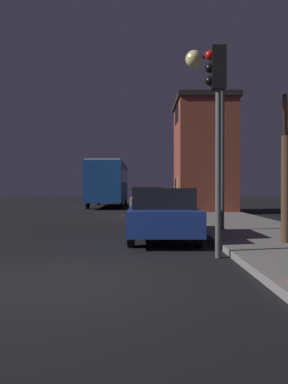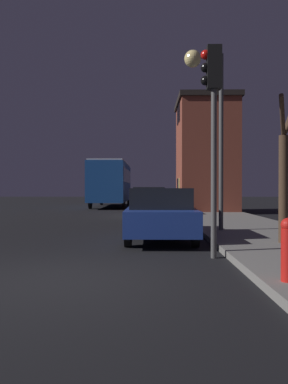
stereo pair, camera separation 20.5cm
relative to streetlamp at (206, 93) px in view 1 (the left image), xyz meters
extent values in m
plane|color=black|center=(-3.16, -5.88, -4.51)|extent=(120.00, 120.00, 0.00)
cube|color=brown|center=(1.74, 11.22, -1.12)|extent=(3.33, 4.53, 6.48)
cube|color=black|center=(1.74, 11.22, 2.27)|extent=(3.57, 4.77, 0.30)
cube|color=#F2D172|center=(0.05, 10.64, -2.96)|extent=(0.03, 0.70, 1.10)
cube|color=black|center=(0.05, 11.81, -2.96)|extent=(0.03, 0.70, 1.10)
cube|color=black|center=(0.05, 10.64, 1.52)|extent=(0.03, 0.70, 1.10)
cube|color=black|center=(0.05, 11.81, 1.52)|extent=(0.03, 0.70, 1.10)
cylinder|color=#4C4C4C|center=(0.52, 0.00, -1.57)|extent=(0.14, 0.14, 5.57)
cylinder|color=#4C4C4C|center=(0.07, 0.00, 1.11)|extent=(0.90, 0.09, 0.09)
sphere|color=#F9E08C|center=(-0.38, 0.00, 1.06)|extent=(0.54, 0.54, 0.54)
cylinder|color=#4C4C4C|center=(-0.39, -4.00, -2.73)|extent=(0.12, 0.12, 3.55)
cube|color=black|center=(-0.39, -4.00, -0.51)|extent=(0.30, 0.24, 0.90)
sphere|color=red|center=(-0.57, -4.00, -0.24)|extent=(0.20, 0.20, 0.20)
sphere|color=black|center=(-0.57, -4.00, -0.51)|extent=(0.20, 0.20, 0.20)
sphere|color=black|center=(-0.57, -4.00, -0.78)|extent=(0.20, 0.20, 0.20)
cylinder|color=#473323|center=(1.51, -2.73, -3.06)|extent=(0.22, 0.22, 2.61)
cylinder|color=#473323|center=(1.30, -3.25, -1.39)|extent=(0.54, 1.12, 0.81)
cube|color=#194793|center=(-4.78, 18.05, -2.58)|extent=(2.57, 9.83, 2.90)
cube|color=black|center=(-4.78, 18.05, -2.05)|extent=(2.59, 9.04, 1.04)
cube|color=#B2B2B2|center=(-4.78, 18.05, -1.06)|extent=(2.45, 9.34, 0.12)
cylinder|color=black|center=(-3.59, 21.24, -4.03)|extent=(0.18, 0.96, 0.96)
cylinder|color=black|center=(-5.98, 21.24, -4.03)|extent=(0.18, 0.96, 0.96)
cylinder|color=black|center=(-3.59, 14.85, -4.03)|extent=(0.18, 0.96, 0.96)
cylinder|color=black|center=(-5.98, 14.85, -4.03)|extent=(0.18, 0.96, 0.96)
cube|color=navy|center=(-1.44, -1.15, -3.90)|extent=(1.85, 4.26, 0.63)
cube|color=black|center=(-1.44, -1.36, -3.31)|extent=(1.63, 2.22, 0.55)
cylinder|color=black|center=(-0.61, 0.24, -4.22)|extent=(0.18, 0.57, 0.57)
cylinder|color=black|center=(-2.28, 0.24, -4.22)|extent=(0.18, 0.57, 0.57)
cylinder|color=black|center=(-0.61, -2.53, -4.22)|extent=(0.18, 0.57, 0.57)
cylinder|color=black|center=(-2.28, -2.53, -4.22)|extent=(0.18, 0.57, 0.57)
cube|color=beige|center=(-1.79, 7.83, -3.87)|extent=(1.74, 3.85, 0.72)
cube|color=black|center=(-1.79, 7.64, -3.24)|extent=(1.53, 2.00, 0.53)
cylinder|color=black|center=(-1.01, 9.08, -4.22)|extent=(0.18, 0.57, 0.57)
cylinder|color=black|center=(-2.57, 9.08, -4.22)|extent=(0.18, 0.57, 0.57)
cylinder|color=black|center=(-1.01, 6.58, -4.22)|extent=(0.18, 0.57, 0.57)
cylinder|color=black|center=(-2.57, 6.58, -4.22)|extent=(0.18, 0.57, 0.57)
cube|color=olive|center=(-1.39, 16.25, -3.86)|extent=(1.73, 4.65, 0.65)
cube|color=black|center=(-1.39, 16.02, -3.25)|extent=(1.52, 2.42, 0.57)
cylinder|color=black|center=(-0.62, 17.76, -4.18)|extent=(0.18, 0.64, 0.64)
cylinder|color=black|center=(-2.17, 17.76, -4.18)|extent=(0.18, 0.64, 0.64)
cylinder|color=black|center=(-0.62, 14.74, -4.18)|extent=(0.18, 0.64, 0.64)
cylinder|color=black|center=(-2.17, 14.74, -4.18)|extent=(0.18, 0.64, 0.64)
camera|label=1|loc=(-1.95, -11.87, -3.04)|focal=35.00mm
camera|label=2|loc=(-1.75, -11.87, -3.04)|focal=35.00mm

